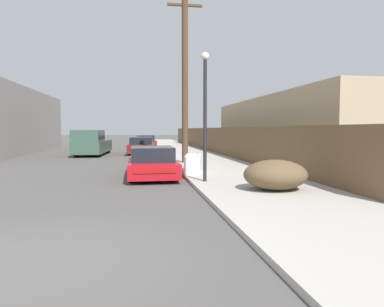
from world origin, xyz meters
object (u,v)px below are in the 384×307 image
object	(u,v)px
parked_sports_car_red	(152,163)
utility_pole	(185,74)
car_parked_mid	(142,146)
car_parked_far	(145,142)
discarded_fridge	(193,164)
pickup_truck	(92,143)
street_lamp	(205,106)
brush_pile	(275,175)

from	to	relation	value
parked_sports_car_red	utility_pole	distance (m)	6.31
car_parked_mid	car_parked_far	world-z (taller)	car_parked_mid
car_parked_far	discarded_fridge	bearing A→B (deg)	-91.07
pickup_truck	street_lamp	distance (m)	15.22
car_parked_far	pickup_truck	bearing A→B (deg)	-117.00
street_lamp	brush_pile	size ratio (longest dim) A/B	2.31
car_parked_far	street_lamp	world-z (taller)	street_lamp
discarded_fridge	parked_sports_car_red	bearing A→B (deg)	-161.47
pickup_truck	utility_pole	xyz separation A→B (m)	(5.70, -7.52, 3.80)
discarded_fridge	parked_sports_car_red	distance (m)	1.68
street_lamp	brush_pile	distance (m)	3.29
pickup_truck	street_lamp	xyz separation A→B (m)	(5.44, -14.11, 1.72)
parked_sports_car_red	utility_pole	size ratio (longest dim) A/B	0.50
street_lamp	pickup_truck	bearing A→B (deg)	111.08
car_parked_far	street_lamp	size ratio (longest dim) A/B	1.10
car_parked_mid	street_lamp	xyz separation A→B (m)	(1.87, -15.14, 2.01)
discarded_fridge	car_parked_far	xyz separation A→B (m)	(-1.41, 21.57, 0.12)
brush_pile	street_lamp	bearing A→B (deg)	131.30
discarded_fridge	brush_pile	size ratio (longest dim) A/B	1.05
discarded_fridge	car_parked_far	bearing A→B (deg)	105.88
discarded_fridge	pickup_truck	world-z (taller)	pickup_truck
discarded_fridge	car_parked_far	size ratio (longest dim) A/B	0.41
discarded_fridge	car_parked_mid	bearing A→B (deg)	110.56
street_lamp	brush_pile	world-z (taller)	street_lamp
discarded_fridge	street_lamp	distance (m)	3.25
discarded_fridge	car_parked_mid	size ratio (longest dim) A/B	0.41
car_parked_mid	brush_pile	xyz separation A→B (m)	(3.56, -17.06, -0.06)
utility_pole	street_lamp	size ratio (longest dim) A/B	2.10
car_parked_mid	utility_pole	distance (m)	9.72
car_parked_far	brush_pile	bearing A→B (deg)	-88.01
car_parked_mid	pickup_truck	xyz separation A→B (m)	(-3.57, -1.03, 0.30)
discarded_fridge	pickup_truck	xyz separation A→B (m)	(-5.44, 11.67, 0.43)
utility_pole	street_lamp	distance (m)	6.92
car_parked_far	brush_pile	world-z (taller)	car_parked_far
parked_sports_car_red	utility_pole	bearing A→B (deg)	65.92
discarded_fridge	utility_pole	world-z (taller)	utility_pole
car_parked_mid	street_lamp	world-z (taller)	street_lamp
pickup_truck	car_parked_mid	bearing A→B (deg)	-159.99
brush_pile	utility_pole	bearing A→B (deg)	99.51
parked_sports_car_red	pickup_truck	distance (m)	12.45
car_parked_far	parked_sports_car_red	bearing A→B (deg)	-95.49
car_parked_far	pickup_truck	xyz separation A→B (m)	(-4.04, -9.90, 0.31)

